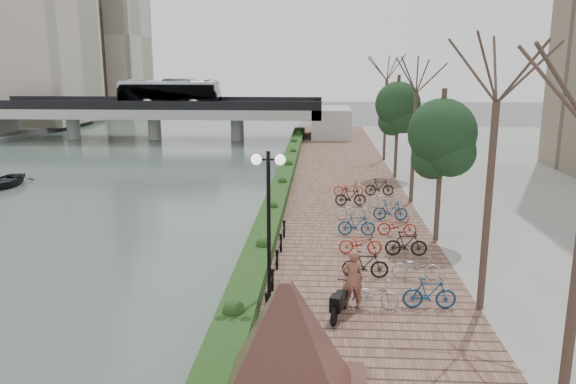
# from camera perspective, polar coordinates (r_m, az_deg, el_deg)

# --- Properties ---
(ground) EXTENTS (220.00, 220.00, 0.00)m
(ground) POSITION_cam_1_polar(r_m,az_deg,el_deg) (16.91, -7.40, -15.31)
(ground) COLOR #59595B
(ground) RESTS_ON ground
(river_water) EXTENTS (30.00, 130.00, 0.02)m
(river_water) POSITION_cam_1_polar(r_m,az_deg,el_deg) (44.23, -20.66, 1.66)
(river_water) COLOR #415149
(river_water) RESTS_ON ground
(promenade) EXTENTS (8.00, 75.00, 0.50)m
(promenade) POSITION_cam_1_polar(r_m,az_deg,el_deg) (33.05, 5.08, -0.69)
(promenade) COLOR brown
(promenade) RESTS_ON ground
(hedge) EXTENTS (1.10, 56.00, 0.60)m
(hedge) POSITION_cam_1_polar(r_m,az_deg,el_deg) (35.44, -0.52, 1.19)
(hedge) COLOR #1A3714
(hedge) RESTS_ON promenade
(chain_fence) EXTENTS (0.10, 14.10, 0.70)m
(chain_fence) POSITION_cam_1_polar(r_m,az_deg,el_deg) (18.14, -1.88, -10.19)
(chain_fence) COLOR black
(chain_fence) RESTS_ON promenade
(granite_monument) EXTENTS (5.85, 5.85, 3.05)m
(granite_monument) POSITION_cam_1_polar(r_m,az_deg,el_deg) (12.42, -0.27, -15.53)
(granite_monument) COLOR #43241D
(granite_monument) RESTS_ON promenade
(lamppost) EXTENTS (1.02, 0.32, 4.99)m
(lamppost) POSITION_cam_1_polar(r_m,az_deg,el_deg) (16.61, -1.99, -0.61)
(lamppost) COLOR black
(lamppost) RESTS_ON promenade
(motorcycle) EXTENTS (0.88, 1.61, 0.96)m
(motorcycle) POSITION_cam_1_polar(r_m,az_deg,el_deg) (17.25, 5.25, -11.03)
(motorcycle) COLOR black
(motorcycle) RESTS_ON promenade
(pedestrian) EXTENTS (0.73, 0.51, 1.89)m
(pedestrian) POSITION_cam_1_polar(r_m,az_deg,el_deg) (17.69, 6.57, -8.81)
(pedestrian) COLOR brown
(pedestrian) RESTS_ON promenade
(bicycle_parking) EXTENTS (2.40, 17.32, 1.00)m
(bicycle_parking) POSITION_cam_1_polar(r_m,az_deg,el_deg) (25.30, 8.98, -3.33)
(bicycle_parking) COLOR #A8A7AC
(bicycle_parking) RESTS_ON promenade
(street_trees) EXTENTS (3.20, 37.12, 6.80)m
(street_trees) POSITION_cam_1_polar(r_m,az_deg,el_deg) (28.09, 13.69, 3.74)
(street_trees) COLOR #3D2B24
(street_trees) RESTS_ON promenade
(bridge) EXTENTS (36.00, 10.77, 6.50)m
(bridge) POSITION_cam_1_polar(r_m,az_deg,el_deg) (62.34, -13.16, 8.28)
(bridge) COLOR #9F9E9A
(bridge) RESTS_ON ground
(boat) EXTENTS (3.17, 4.13, 0.79)m
(boat) POSITION_cam_1_polar(r_m,az_deg,el_deg) (41.80, -26.73, 1.07)
(boat) COLOR black
(boat) RESTS_ON river_water
(far_buildings) EXTENTS (35.00, 38.00, 38.00)m
(far_buildings) POSITION_cam_1_polar(r_m,az_deg,el_deg) (92.44, -26.70, 16.59)
(far_buildings) COLOR #B0A292
(far_buildings) RESTS_ON far_bank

